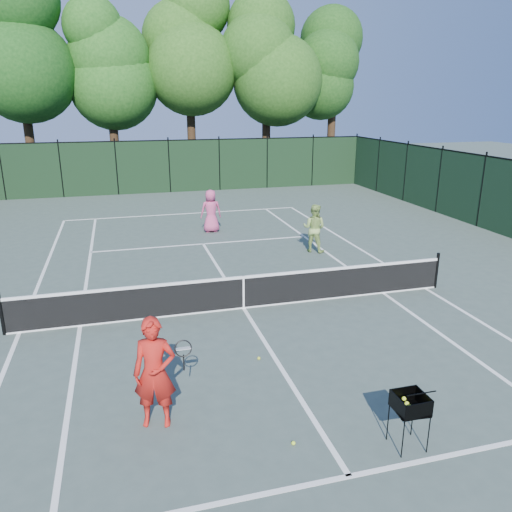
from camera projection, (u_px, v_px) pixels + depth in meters
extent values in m
plane|color=#425048|center=(244.00, 308.00, 13.20)|extent=(90.00, 90.00, 0.00)
cube|color=white|center=(19.00, 333.00, 11.81)|extent=(0.10, 23.77, 0.01)
cube|color=white|center=(425.00, 288.00, 14.59)|extent=(0.10, 23.77, 0.01)
cube|color=white|center=(80.00, 326.00, 12.16)|extent=(0.10, 23.77, 0.01)
cube|color=white|center=(383.00, 293.00, 14.24)|extent=(0.10, 23.77, 0.01)
cube|color=white|center=(184.00, 214.00, 24.13)|extent=(10.97, 0.10, 0.01)
cube|color=white|center=(349.00, 476.00, 7.31)|extent=(8.23, 0.10, 0.01)
cube|color=white|center=(203.00, 244.00, 19.09)|extent=(8.23, 0.10, 0.01)
cube|color=white|center=(244.00, 308.00, 13.20)|extent=(0.10, 12.80, 0.01)
cube|color=black|center=(243.00, 292.00, 13.06)|extent=(11.60, 0.03, 0.85)
cube|color=white|center=(243.00, 277.00, 12.94)|extent=(11.60, 0.05, 0.07)
cube|color=white|center=(244.00, 308.00, 13.19)|extent=(11.60, 0.05, 0.04)
cube|color=white|center=(243.00, 292.00, 13.06)|extent=(0.05, 0.04, 0.91)
cylinder|color=black|center=(1.00, 314.00, 11.57)|extent=(0.09, 0.09, 1.06)
cylinder|color=black|center=(437.00, 270.00, 14.51)|extent=(0.09, 0.09, 1.06)
cube|color=black|center=(169.00, 167.00, 29.31)|extent=(24.00, 0.05, 3.00)
cylinder|color=black|center=(31.00, 149.00, 30.69)|extent=(0.56, 0.56, 4.80)
ellipsoid|color=#123F12|center=(16.00, 37.00, 28.80)|extent=(6.80, 6.80, 10.54)
cylinder|color=black|center=(115.00, 151.00, 31.85)|extent=(0.56, 0.56, 4.30)
ellipsoid|color=#1B4F16|center=(107.00, 57.00, 30.17)|extent=(6.00, 6.00, 9.30)
cylinder|color=black|center=(192.00, 143.00, 33.47)|extent=(0.56, 0.56, 5.00)
ellipsoid|color=#224F16|center=(188.00, 38.00, 31.51)|extent=(7.00, 7.00, 10.85)
cylinder|color=black|center=(266.00, 145.00, 34.15)|extent=(0.56, 0.56, 4.60)
ellipsoid|color=#1F4C15|center=(267.00, 53.00, 32.39)|extent=(6.20, 6.20, 9.61)
cylinder|color=black|center=(331.00, 144.00, 35.90)|extent=(0.56, 0.56, 4.40)
ellipsoid|color=#163F12|center=(334.00, 62.00, 34.24)|extent=(5.80, 5.80, 8.99)
imported|color=red|center=(155.00, 373.00, 8.23)|extent=(0.79, 0.60, 1.94)
cylinder|color=black|center=(184.00, 363.00, 8.59)|extent=(0.03, 0.03, 0.30)
torus|color=black|center=(183.00, 349.00, 8.51)|extent=(0.30, 0.10, 0.30)
imported|color=#C64678|center=(211.00, 211.00, 20.59)|extent=(0.87, 0.56, 1.77)
imported|color=#9DBF5F|center=(314.00, 228.00, 17.91)|extent=(1.07, 1.04, 1.74)
cylinder|color=black|center=(403.00, 440.00, 7.60)|extent=(0.02, 0.02, 0.66)
cylinder|color=black|center=(428.00, 435.00, 7.72)|extent=(0.02, 0.02, 0.66)
cylinder|color=black|center=(388.00, 422.00, 8.01)|extent=(0.02, 0.02, 0.66)
cylinder|color=black|center=(413.00, 418.00, 8.13)|extent=(0.02, 0.02, 0.66)
cube|color=black|center=(411.00, 403.00, 7.72)|extent=(0.53, 0.53, 0.27)
sphere|color=#D5EC30|center=(410.00, 407.00, 7.75)|extent=(0.07, 0.07, 0.07)
sphere|color=#D5EC30|center=(410.00, 407.00, 7.75)|extent=(0.07, 0.07, 0.07)
sphere|color=#D5EC30|center=(410.00, 407.00, 7.75)|extent=(0.07, 0.07, 0.07)
sphere|color=#D5EC30|center=(410.00, 407.00, 7.75)|extent=(0.07, 0.07, 0.07)
sphere|color=#D5EC30|center=(410.00, 407.00, 7.75)|extent=(0.07, 0.07, 0.07)
sphere|color=#D5EC30|center=(410.00, 407.00, 7.75)|extent=(0.07, 0.07, 0.07)
sphere|color=#D5EC30|center=(410.00, 407.00, 7.75)|extent=(0.07, 0.07, 0.07)
sphere|color=#D5EC30|center=(410.00, 407.00, 7.75)|extent=(0.07, 0.07, 0.07)
sphere|color=#D5EC30|center=(410.00, 407.00, 7.75)|extent=(0.07, 0.07, 0.07)
sphere|color=#D5EC30|center=(410.00, 407.00, 7.75)|extent=(0.07, 0.07, 0.07)
sphere|color=#D5EC30|center=(410.00, 407.00, 7.75)|extent=(0.07, 0.07, 0.07)
sphere|color=#D5EC30|center=(410.00, 407.00, 7.75)|extent=(0.07, 0.07, 0.07)
sphere|color=#D5EC30|center=(410.00, 407.00, 7.75)|extent=(0.07, 0.07, 0.07)
sphere|color=#D5EC30|center=(410.00, 407.00, 7.75)|extent=(0.07, 0.07, 0.07)
sphere|color=#D5EC30|center=(410.00, 407.00, 7.75)|extent=(0.07, 0.07, 0.07)
sphere|color=#D5EC30|center=(410.00, 407.00, 7.75)|extent=(0.07, 0.07, 0.07)
sphere|color=#D5EC30|center=(410.00, 407.00, 7.75)|extent=(0.07, 0.07, 0.07)
sphere|color=#CDF431|center=(293.00, 443.00, 7.97)|extent=(0.07, 0.07, 0.07)
sphere|color=#CDDD2D|center=(259.00, 358.00, 10.58)|extent=(0.07, 0.07, 0.07)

